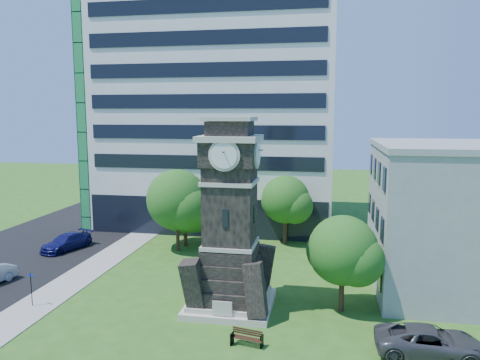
% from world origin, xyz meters
% --- Properties ---
extents(ground, '(160.00, 160.00, 0.00)m').
position_xyz_m(ground, '(0.00, 0.00, 0.00)').
color(ground, '#265819').
rests_on(ground, ground).
extents(sidewalk, '(3.00, 70.00, 0.06)m').
position_xyz_m(sidewalk, '(-9.50, 5.00, 0.03)').
color(sidewalk, gray).
rests_on(sidewalk, ground).
extents(clock_tower, '(5.40, 5.40, 12.22)m').
position_xyz_m(clock_tower, '(3.00, 2.00, 5.28)').
color(clock_tower, beige).
rests_on(clock_tower, ground).
extents(office_tall, '(26.20, 15.11, 28.60)m').
position_xyz_m(office_tall, '(-3.20, 25.84, 14.22)').
color(office_tall, white).
rests_on(office_tall, ground).
extents(car_street_north, '(3.54, 5.41, 1.46)m').
position_xyz_m(car_street_north, '(-14.39, 11.76, 0.73)').
color(car_street_north, '#131353').
rests_on(car_street_north, ground).
extents(car_east_lot, '(5.62, 2.66, 1.55)m').
position_xyz_m(car_east_lot, '(14.39, -2.27, 0.78)').
color(car_east_lot, '#424246').
rests_on(car_east_lot, ground).
extents(park_bench, '(1.73, 0.46, 0.89)m').
position_xyz_m(park_bench, '(4.91, -2.88, 0.47)').
color(park_bench, black).
rests_on(park_bench, ground).
extents(street_sign, '(0.54, 0.05, 2.24)m').
position_xyz_m(street_sign, '(-9.66, -0.33, 1.40)').
color(street_sign, black).
rests_on(street_sign, ground).
extents(tree_nw, '(6.04, 5.49, 7.47)m').
position_xyz_m(tree_nw, '(-4.19, 13.46, 4.53)').
color(tree_nw, '#332114').
rests_on(tree_nw, ground).
extents(tree_nc, '(5.58, 5.08, 6.38)m').
position_xyz_m(tree_nc, '(-3.91, 14.93, 3.68)').
color(tree_nc, '#332114').
rests_on(tree_nc, ground).
extents(tree_ne, '(5.05, 4.59, 6.62)m').
position_xyz_m(tree_ne, '(5.24, 17.49, 4.14)').
color(tree_ne, '#332114').
rests_on(tree_ne, ground).
extents(tree_east, '(4.81, 4.38, 6.18)m').
position_xyz_m(tree_east, '(10.09, 2.60, 3.83)').
color(tree_east, '#332114').
rests_on(tree_east, ground).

